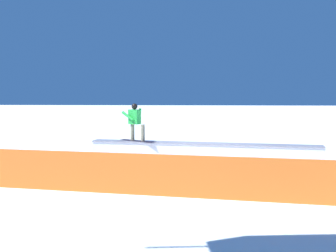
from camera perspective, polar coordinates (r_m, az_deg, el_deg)
The scene contains 4 objects.
ground_plane at distance 14.24m, azimuth 4.88°, elevation -5.49°, with size 120.00×120.00×0.00m, color white.
grind_box at distance 14.18m, azimuth 4.89°, elevation -4.08°, with size 7.98×1.76×0.78m.
snowboarder at distance 14.59m, azimuth -4.61°, elevation 0.75°, with size 1.37×0.98×1.35m.
safety_fence at distance 9.78m, azimuth 5.63°, elevation -7.21°, with size 12.48×0.06×1.03m, color orange.
Camera 1 is at (0.41, 14.00, 2.56)m, focal length 43.32 mm.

